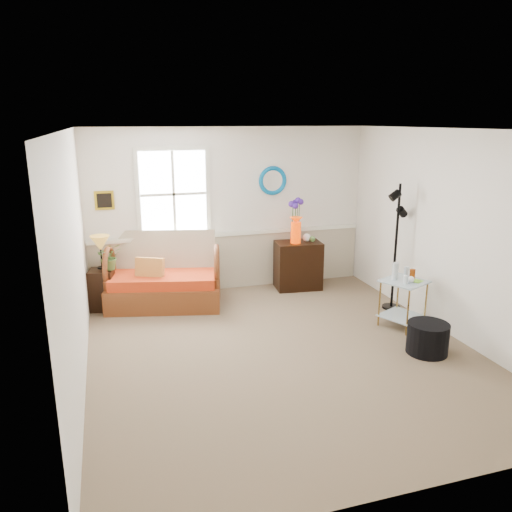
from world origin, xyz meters
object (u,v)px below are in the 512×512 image
object	(u,v)px
lamp_stand	(102,290)
side_table	(403,304)
loveseat	(164,271)
floor_lamp	(396,248)
ottoman	(428,338)
cabinet	(298,265)

from	to	relation	value
lamp_stand	side_table	bearing A→B (deg)	-25.38
loveseat	floor_lamp	size ratio (longest dim) A/B	0.89
loveseat	floor_lamp	world-z (taller)	floor_lamp
lamp_stand	side_table	xyz separation A→B (m)	(3.85, -1.83, 0.02)
loveseat	ottoman	distance (m)	3.79
cabinet	ottoman	distance (m)	2.76
lamp_stand	floor_lamp	bearing A→B (deg)	-16.31
cabinet	ottoman	world-z (taller)	cabinet
loveseat	cabinet	size ratio (longest dim) A/B	2.10
lamp_stand	cabinet	world-z (taller)	cabinet
side_table	ottoman	distance (m)	0.82
loveseat	ottoman	bearing A→B (deg)	-28.68
loveseat	cabinet	world-z (taller)	loveseat
cabinet	ottoman	bearing A→B (deg)	-71.45
cabinet	side_table	world-z (taller)	cabinet
ottoman	side_table	bearing A→B (deg)	78.99
cabinet	floor_lamp	distance (m)	1.69
side_table	floor_lamp	world-z (taller)	floor_lamp
lamp_stand	side_table	distance (m)	4.26
loveseat	floor_lamp	xyz separation A→B (m)	(3.19, -1.11, 0.39)
cabinet	floor_lamp	xyz separation A→B (m)	(0.99, -1.26, 0.53)
loveseat	ottoman	size ratio (longest dim) A/B	3.36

